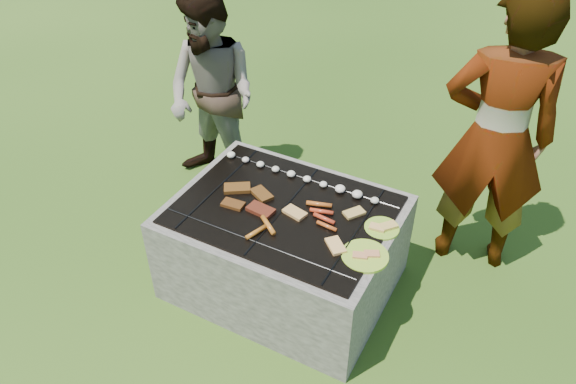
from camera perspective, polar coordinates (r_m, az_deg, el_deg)
name	(u,v)px	position (r m, az deg, el deg)	size (l,w,h in m)	color
lawn	(284,281)	(3.68, -0.37, -9.07)	(60.00, 60.00, 0.00)	#254611
fire_pit	(284,250)	(3.47, -0.39, -5.89)	(1.30, 1.00, 0.62)	#A69E93
mushrooms	(305,178)	(3.46, 1.77, 1.41)	(1.05, 0.06, 0.04)	#F0EBCB
pork_slabs	(249,198)	(3.32, -3.98, -0.65)	(0.40, 0.27, 0.02)	#95591B
sausages	(300,219)	(3.16, 1.18, -2.76)	(0.42, 0.49, 0.03)	#C24B20
bread_on_grate	(325,224)	(3.15, 3.79, -3.23)	(0.47, 0.44, 0.02)	#E1B373
plate_far	(382,228)	(3.17, 9.55, -3.61)	(0.25, 0.25, 0.03)	#B2DE35
plate_near	(365,256)	(3.00, 7.82, -6.44)	(0.30, 0.30, 0.03)	gold
cook	(496,138)	(3.51, 20.37, 5.13)	(0.67, 0.44, 1.85)	#A7968B
bystander	(212,96)	(4.13, -7.68, 9.62)	(0.73, 0.57, 1.51)	gray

